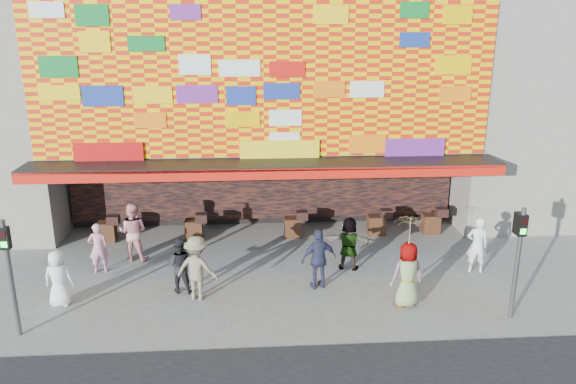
% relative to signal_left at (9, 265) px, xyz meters
% --- Properties ---
extents(ground, '(90.00, 90.00, 0.00)m').
position_rel_signal_left_xyz_m(ground, '(6.20, 1.50, -1.86)').
color(ground, slate).
rests_on(ground, ground).
extents(shop_building, '(15.20, 9.40, 10.00)m').
position_rel_signal_left_xyz_m(shop_building, '(6.20, 9.68, 3.37)').
color(shop_building, gray).
rests_on(shop_building, ground).
extents(signal_left, '(0.22, 0.20, 3.00)m').
position_rel_signal_left_xyz_m(signal_left, '(0.00, 0.00, 0.00)').
color(signal_left, '#59595B').
rests_on(signal_left, ground).
extents(signal_right, '(0.22, 0.20, 3.00)m').
position_rel_signal_left_xyz_m(signal_right, '(12.40, 0.00, 0.00)').
color(signal_right, '#59595B').
rests_on(signal_right, ground).
extents(ped_a, '(0.79, 0.53, 1.57)m').
position_rel_signal_left_xyz_m(ped_a, '(0.54, 1.49, -1.07)').
color(ped_a, white).
rests_on(ped_a, ground).
extents(ped_b, '(0.65, 0.50, 1.58)m').
position_rel_signal_left_xyz_m(ped_b, '(1.08, 3.55, -1.07)').
color(ped_b, pink).
rests_on(ped_b, ground).
extents(ped_c, '(0.89, 0.75, 1.62)m').
position_rel_signal_left_xyz_m(ped_c, '(3.71, 2.07, -1.05)').
color(ped_c, black).
rests_on(ped_c, ground).
extents(ped_d, '(1.33, 1.00, 1.82)m').
position_rel_signal_left_xyz_m(ped_d, '(4.22, 1.62, -0.95)').
color(ped_d, '#7D725B').
rests_on(ped_d, ground).
extents(ped_e, '(1.12, 0.68, 1.78)m').
position_rel_signal_left_xyz_m(ped_e, '(7.63, 2.04, -0.97)').
color(ped_e, '#2B304C').
rests_on(ped_e, ground).
extents(ped_f, '(1.63, 0.91, 1.68)m').
position_rel_signal_left_xyz_m(ped_f, '(8.71, 3.27, -1.02)').
color(ped_f, gray).
rests_on(ped_f, ground).
extents(ped_g, '(0.96, 0.72, 1.80)m').
position_rel_signal_left_xyz_m(ped_g, '(9.86, 0.83, -0.96)').
color(ped_g, gray).
rests_on(ped_g, ground).
extents(ped_h, '(0.70, 0.52, 1.76)m').
position_rel_signal_left_xyz_m(ped_h, '(12.55, 2.79, -0.98)').
color(ped_h, white).
rests_on(ped_h, ground).
extents(ped_i, '(1.03, 0.86, 1.89)m').
position_rel_signal_left_xyz_m(ped_i, '(1.96, 4.43, -0.91)').
color(ped_i, pink).
rests_on(ped_i, ground).
extents(parasol, '(1.13, 1.14, 1.79)m').
position_rel_signal_left_xyz_m(parasol, '(9.86, 0.83, 0.26)').
color(parasol, '#FFDFA0').
rests_on(parasol, ground).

